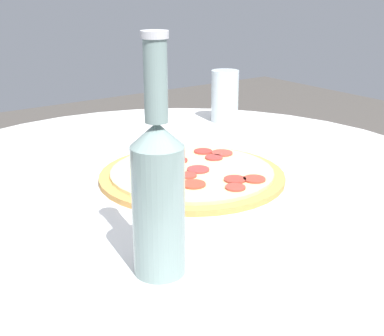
# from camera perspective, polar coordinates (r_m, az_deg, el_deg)

# --- Properties ---
(table) EXTENTS (1.07, 1.07, 0.78)m
(table) POSITION_cam_1_polar(r_m,az_deg,el_deg) (1.05, -1.52, -10.99)
(table) COLOR silver
(table) RESTS_ON ground_plane
(pizza) EXTENTS (0.33, 0.33, 0.02)m
(pizza) POSITION_cam_1_polar(r_m,az_deg,el_deg) (0.95, 0.05, -0.68)
(pizza) COLOR #C68E47
(pizza) RESTS_ON table
(beer_bottle) EXTENTS (0.06, 0.06, 0.29)m
(beer_bottle) POSITION_cam_1_polar(r_m,az_deg,el_deg) (0.62, -3.64, -2.40)
(beer_bottle) COLOR gray
(beer_bottle) RESTS_ON table
(drinking_glass) EXTENTS (0.07, 0.07, 0.13)m
(drinking_glass) POSITION_cam_1_polar(r_m,az_deg,el_deg) (1.33, 3.52, 7.66)
(drinking_glass) COLOR silver
(drinking_glass) RESTS_ON table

